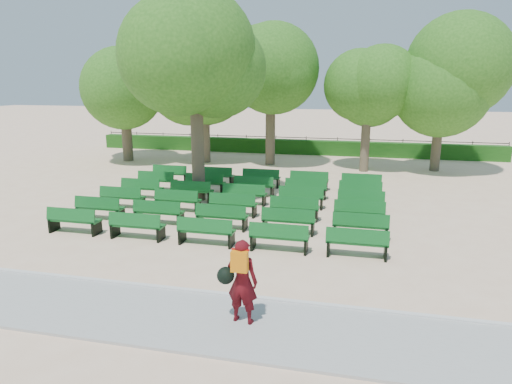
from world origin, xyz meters
TOP-DOWN VIEW (x-y plane):
  - ground at (0.00, 0.00)m, footprint 120.00×120.00m
  - paving at (0.00, -7.40)m, footprint 30.00×2.20m
  - curb at (0.00, -6.25)m, footprint 30.00×0.12m
  - hedge at (0.00, 14.00)m, footprint 26.00×0.70m
  - fence at (0.00, 14.40)m, footprint 26.00×0.10m
  - tree_line at (0.00, 10.00)m, footprint 21.80×6.80m
  - bench_array at (0.29, 0.60)m, footprint 1.67×0.57m
  - tree_among at (-1.69, 1.62)m, footprint 4.96×4.96m
  - person at (2.43, -7.27)m, footprint 0.82×0.51m

SIDE VIEW (x-z plane):
  - ground at x=0.00m, z-range 0.00..0.00m
  - fence at x=0.00m, z-range -0.51..0.51m
  - tree_line at x=0.00m, z-range -3.52..3.52m
  - paving at x=0.00m, z-range 0.00..0.06m
  - curb at x=0.00m, z-range 0.00..0.10m
  - bench_array at x=0.29m, z-range -0.44..0.61m
  - hedge at x=0.00m, z-range 0.00..0.90m
  - person at x=2.43m, z-range 0.09..1.78m
  - tree_among at x=-1.69m, z-range 1.24..8.24m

